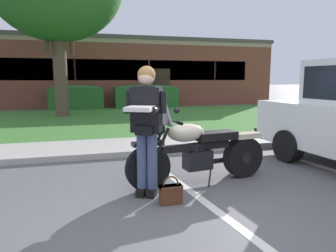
# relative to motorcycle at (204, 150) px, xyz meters

# --- Properties ---
(ground_plane) EXTENTS (140.00, 140.00, 0.00)m
(ground_plane) POSITION_rel_motorcycle_xyz_m (-0.57, -1.07, -0.49)
(ground_plane) COLOR #565659
(curb_strip) EXTENTS (60.00, 0.20, 0.12)m
(curb_strip) POSITION_rel_motorcycle_xyz_m (-0.57, 1.88, -0.43)
(curb_strip) COLOR #ADA89E
(curb_strip) RESTS_ON ground
(concrete_walk) EXTENTS (60.00, 1.50, 0.08)m
(concrete_walk) POSITION_rel_motorcycle_xyz_m (-0.57, 2.73, -0.45)
(concrete_walk) COLOR #ADA89E
(concrete_walk) RESTS_ON ground
(grass_lawn) EXTENTS (60.00, 8.25, 0.06)m
(grass_lawn) POSITION_rel_motorcycle_xyz_m (-0.57, 7.60, -0.46)
(grass_lawn) COLOR #3D752D
(grass_lawn) RESTS_ON ground
(stall_stripe_1) EXTENTS (0.61, 4.39, 0.01)m
(stall_stripe_1) POSITION_rel_motorcycle_xyz_m (-0.25, -0.87, -0.49)
(stall_stripe_1) COLOR silver
(stall_stripe_1) RESTS_ON ground
(motorcycle) EXTENTS (2.24, 0.82, 1.26)m
(motorcycle) POSITION_rel_motorcycle_xyz_m (0.00, 0.00, 0.00)
(motorcycle) COLOR black
(motorcycle) RESTS_ON ground
(rider_person) EXTENTS (0.58, 0.67, 1.70)m
(rider_person) POSITION_rel_motorcycle_xyz_m (-0.92, -0.30, 0.52)
(rider_person) COLOR black
(rider_person) RESTS_ON ground
(handbag) EXTENTS (0.28, 0.13, 0.36)m
(handbag) POSITION_rel_motorcycle_xyz_m (-0.70, -0.66, -0.34)
(handbag) COLOR #562D19
(handbag) RESTS_ON ground
(hedge_left) EXTENTS (2.60, 0.90, 1.24)m
(hedge_left) POSITION_rel_motorcycle_xyz_m (-1.93, 11.93, 0.16)
(hedge_left) COLOR #286028
(hedge_left) RESTS_ON ground
(hedge_center_left) EXTENTS (3.33, 0.90, 1.24)m
(hedge_center_left) POSITION_rel_motorcycle_xyz_m (1.61, 11.93, 0.16)
(hedge_center_left) COLOR #286028
(hedge_center_left) RESTS_ON ground
(brick_building) EXTENTS (23.30, 9.01, 3.86)m
(brick_building) POSITION_rel_motorcycle_xyz_m (-1.96, 17.23, 1.44)
(brick_building) COLOR brown
(brick_building) RESTS_ON ground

